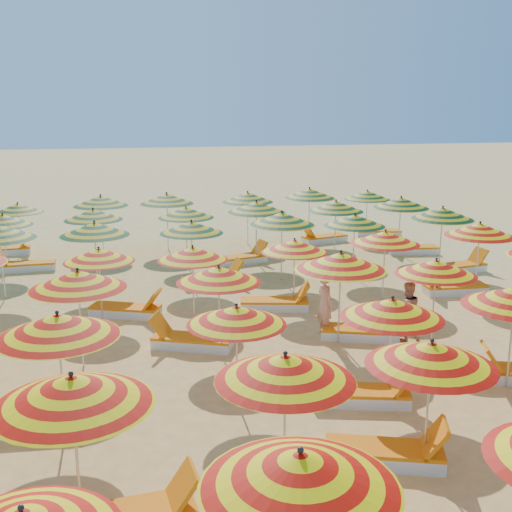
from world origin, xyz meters
The scene contains 52 objects.
ground centered at (0.00, 0.00, 0.00)m, with size 120.00×120.00×0.00m, color #F4C66C.
umbrella_2 centered at (-1.50, -8.68, 1.80)m, with size 2.40×2.40×2.04m.
umbrella_7 centered at (-3.68, -6.54, 1.82)m, with size 2.49×2.49×2.07m.
umbrella_8 centered at (-1.02, -6.27, 1.75)m, with size 2.04×2.04×1.99m.
umbrella_9 centered at (1.11, -6.14, 1.71)m, with size 1.99×1.99×1.95m.
umbrella_13 centered at (-4.06, -4.05, 1.78)m, with size 2.03×2.03×2.02m.
umbrella_14 centered at (-1.20, -3.62, 1.60)m, with size 2.19×2.19×1.82m.
umbrella_15 centered at (1.45, -4.01, 1.67)m, with size 2.12×2.12×1.90m.
umbrella_19 centered at (-3.92, -1.44, 1.78)m, with size 2.53×2.53×2.02m.
umbrella_20 centered at (-1.13, -1.15, 1.65)m, with size 1.99×1.99×1.88m.
umbrella_21 centered at (1.46, -1.29, 1.84)m, with size 2.47×2.47×2.09m.
umbrella_22 centered at (3.56, -1.49, 1.64)m, with size 2.27×2.27×1.86m.
umbrella_25 centered at (-3.62, 1.42, 1.58)m, with size 1.79×1.79×1.80m.
umbrella_26 centered at (-1.43, 1.09, 1.59)m, with size 2.09×2.09×1.81m.
umbrella_27 centered at (1.19, 1.43, 1.58)m, with size 1.81×1.81×1.79m.
umbrella_28 centered at (3.64, 1.48, 1.68)m, with size 2.38×2.38×1.91m.
umbrella_29 centered at (6.35, 1.50, 1.77)m, with size 1.95×1.95×2.01m.
umbrella_31 centered at (-3.78, 3.72, 1.77)m, with size 1.91×1.91×2.02m.
umbrella_32 centered at (-1.15, 3.89, 1.68)m, with size 2.00×2.00×1.91m.
umbrella_33 centered at (1.47, 3.89, 1.83)m, with size 2.20×2.20×2.08m.
umbrella_34 centered at (3.69, 3.89, 1.70)m, with size 2.10×2.10×1.93m.
umbrella_35 centered at (6.50, 3.87, 1.81)m, with size 2.53×2.53×2.05m.
umbrella_36 centered at (-6.57, 6.36, 1.65)m, with size 2.20×2.20×1.88m.
umbrella_37 centered at (-3.93, 6.49, 1.70)m, with size 2.09×2.09×1.93m.
umbrella_38 centered at (-1.05, 6.43, 1.67)m, with size 2.17×2.17×1.90m.
umbrella_39 centered at (1.19, 6.17, 1.82)m, with size 2.42×2.42×2.06m.
umbrella_40 centered at (3.93, 6.31, 1.73)m, with size 2.26×2.26×1.97m.
umbrella_41 centered at (6.18, 6.19, 1.79)m, with size 1.98×1.98×2.04m.
umbrella_42 centered at (-6.53, 9.03, 1.58)m, with size 1.89×1.89×1.79m.
umbrella_43 centered at (-3.75, 8.67, 1.79)m, with size 2.33×2.33×2.04m.
umbrella_44 centered at (-1.49, 8.66, 1.80)m, with size 2.40×2.40×2.05m.
umbrella_45 centered at (1.44, 8.87, 1.74)m, with size 2.37×2.37×1.98m.
umbrella_46 centered at (3.75, 8.83, 1.81)m, with size 2.53×2.53×2.06m.
umbrella_47 centered at (6.14, 9.13, 1.64)m, with size 2.12×2.12×1.86m.
lounger_6 centered at (0.60, -5.98, 0.15)m, with size 1.83×1.11×0.69m.
lounger_8 centered at (-4.66, -3.93, 0.15)m, with size 1.77×0.69×0.69m.
lounger_9 centered at (0.95, -4.10, 0.15)m, with size 1.82×1.01×0.69m.
lounger_12 centered at (-1.73, -0.90, 0.15)m, with size 1.82×1.19×0.69m.
lounger_13 centered at (2.05, -1.16, 0.15)m, with size 1.83×1.13×0.69m.
lounger_15 centered at (-3.02, 1.49, 0.15)m, with size 1.82×1.19×0.69m.
lounger_16 centered at (0.68, 1.26, 0.15)m, with size 1.82×0.94×0.69m.
lounger_17 centered at (5.75, 1.58, 0.15)m, with size 1.76×0.68×0.69m.
lounger_18 centered at (-0.55, 3.78, 0.15)m, with size 1.80×0.85×0.69m.
lounger_19 centered at (7.10, 3.63, 0.15)m, with size 1.81×0.87×0.69m.
lounger_20 centered at (-6.07, 6.57, 0.15)m, with size 1.75×0.65×0.69m.
lounger_21 centered at (0.69, 6.06, 0.15)m, with size 1.82×1.02×0.69m.
lounger_22 centered at (6.69, 6.25, 0.15)m, with size 1.79×0.80×0.69m.
lounger_23 centered at (-7.03, 8.94, 0.15)m, with size 1.77×0.71×0.69m.
lounger_24 centered at (4.26, 8.58, 0.15)m, with size 1.82×1.00×0.69m.
lounger_25 centered at (6.64, 9.19, 0.15)m, with size 1.81×0.91×0.69m.
beachgoer_b centered at (2.98, -1.41, 0.66)m, with size 0.64×0.50×1.32m, color tan.
beachgoer_a centered at (1.32, -0.72, 0.72)m, with size 0.53×0.35×1.45m, color tan.
Camera 1 is at (-2.98, -13.79, 5.14)m, focal length 45.00 mm.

